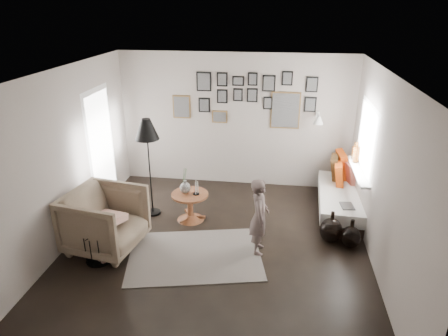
# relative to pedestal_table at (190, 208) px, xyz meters

# --- Properties ---
(ground) EXTENTS (4.80, 4.80, 0.00)m
(ground) POSITION_rel_pedestal_table_xyz_m (0.57, -0.78, -0.22)
(ground) COLOR black
(ground) RESTS_ON ground
(wall_back) EXTENTS (4.50, 0.00, 4.50)m
(wall_back) POSITION_rel_pedestal_table_xyz_m (0.57, 1.62, 1.08)
(wall_back) COLOR gray
(wall_back) RESTS_ON ground
(wall_front) EXTENTS (4.50, 0.00, 4.50)m
(wall_front) POSITION_rel_pedestal_table_xyz_m (0.57, -3.18, 1.08)
(wall_front) COLOR gray
(wall_front) RESTS_ON ground
(wall_left) EXTENTS (0.00, 4.80, 4.80)m
(wall_left) POSITION_rel_pedestal_table_xyz_m (-1.68, -0.78, 1.08)
(wall_left) COLOR gray
(wall_left) RESTS_ON ground
(wall_right) EXTENTS (0.00, 4.80, 4.80)m
(wall_right) POSITION_rel_pedestal_table_xyz_m (2.82, -0.78, 1.08)
(wall_right) COLOR gray
(wall_right) RESTS_ON ground
(ceiling) EXTENTS (4.80, 4.80, 0.00)m
(ceiling) POSITION_rel_pedestal_table_xyz_m (0.57, -0.78, 2.38)
(ceiling) COLOR white
(ceiling) RESTS_ON wall_back
(door_left) EXTENTS (0.00, 2.14, 2.14)m
(door_left) POSITION_rel_pedestal_table_xyz_m (-1.67, 0.42, 0.83)
(door_left) COLOR white
(door_left) RESTS_ON wall_left
(window_right) EXTENTS (0.15, 1.32, 1.30)m
(window_right) POSITION_rel_pedestal_table_xyz_m (2.74, 0.56, 0.71)
(window_right) COLOR white
(window_right) RESTS_ON wall_right
(gallery_wall) EXTENTS (2.74, 0.03, 1.08)m
(gallery_wall) POSITION_rel_pedestal_table_xyz_m (0.85, 1.60, 1.52)
(gallery_wall) COLOR brown
(gallery_wall) RESTS_ON wall_back
(wall_sconce) EXTENTS (0.18, 0.36, 0.16)m
(wall_sconce) POSITION_rel_pedestal_table_xyz_m (2.12, 1.36, 1.24)
(wall_sconce) COLOR white
(wall_sconce) RESTS_ON wall_back
(rug) EXTENTS (2.16, 1.72, 0.01)m
(rug) POSITION_rel_pedestal_table_xyz_m (0.29, -1.03, -0.22)
(rug) COLOR #B5AB9F
(rug) RESTS_ON ground
(pedestal_table) EXTENTS (0.62, 0.62, 0.49)m
(pedestal_table) POSITION_rel_pedestal_table_xyz_m (0.00, 0.00, 0.00)
(pedestal_table) COLOR brown
(pedestal_table) RESTS_ON ground
(vase) EXTENTS (0.18, 0.18, 0.44)m
(vase) POSITION_rel_pedestal_table_xyz_m (-0.08, 0.02, 0.40)
(vase) COLOR black
(vase) RESTS_ON pedestal_table
(candles) EXTENTS (0.11, 0.11, 0.23)m
(candles) POSITION_rel_pedestal_table_xyz_m (0.11, 0.00, 0.37)
(candles) COLOR black
(candles) RESTS_ON pedestal_table
(daybed) EXTENTS (0.88, 1.86, 0.87)m
(daybed) POSITION_rel_pedestal_table_xyz_m (2.56, 0.70, 0.04)
(daybed) COLOR black
(daybed) RESTS_ON ground
(magazine_on_daybed) EXTENTS (0.23, 0.29, 0.01)m
(magazine_on_daybed) POSITION_rel_pedestal_table_xyz_m (2.57, 0.07, 0.19)
(magazine_on_daybed) COLOR black
(magazine_on_daybed) RESTS_ON daybed
(armchair) EXTENTS (1.17, 1.15, 0.93)m
(armchair) POSITION_rel_pedestal_table_xyz_m (-1.05, -1.00, 0.24)
(armchair) COLOR #72614D
(armchair) RESTS_ON ground
(armchair_cushion) EXTENTS (0.50, 0.51, 0.19)m
(armchair_cushion) POSITION_rel_pedestal_table_xyz_m (-1.02, -0.95, 0.26)
(armchair_cushion) COLOR silver
(armchair_cushion) RESTS_ON armchair
(floor_lamp) EXTENTS (0.40, 0.40, 1.71)m
(floor_lamp) POSITION_rel_pedestal_table_xyz_m (-0.71, 0.12, 1.25)
(floor_lamp) COLOR black
(floor_lamp) RESTS_ON ground
(magazine_basket) EXTENTS (0.46, 0.46, 0.44)m
(magazine_basket) POSITION_rel_pedestal_table_xyz_m (-1.05, -1.34, -0.01)
(magazine_basket) COLOR black
(magazine_basket) RESTS_ON ground
(demijohn_large) EXTENTS (0.34, 0.34, 0.51)m
(demijohn_large) POSITION_rel_pedestal_table_xyz_m (2.29, -0.37, -0.03)
(demijohn_large) COLOR black
(demijohn_large) RESTS_ON ground
(demijohn_small) EXTENTS (0.30, 0.30, 0.47)m
(demijohn_small) POSITION_rel_pedestal_table_xyz_m (2.57, -0.49, -0.05)
(demijohn_small) COLOR black
(demijohn_small) RESTS_ON ground
(child) EXTENTS (0.30, 0.44, 1.17)m
(child) POSITION_rel_pedestal_table_xyz_m (1.20, -0.77, 0.36)
(child) COLOR brown
(child) RESTS_ON ground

